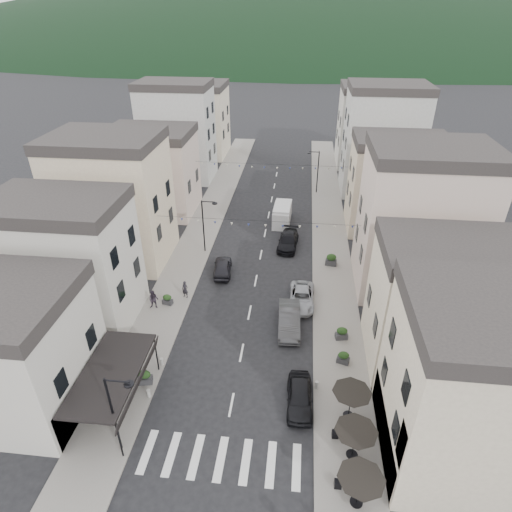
% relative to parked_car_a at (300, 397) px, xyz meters
% --- Properties ---
extents(ground, '(700.00, 700.00, 0.00)m').
position_rel_parked_car_a_xyz_m(ground, '(-4.55, -6.56, -0.73)').
color(ground, black).
rests_on(ground, ground).
extents(sidewalk_left, '(4.00, 76.00, 0.12)m').
position_rel_parked_car_a_xyz_m(sidewalk_left, '(-12.05, 25.44, -0.67)').
color(sidewalk_left, slate).
rests_on(sidewalk_left, ground).
extents(sidewalk_right, '(4.00, 76.00, 0.12)m').
position_rel_parked_car_a_xyz_m(sidewalk_right, '(2.95, 25.44, -0.67)').
color(sidewalk_right, slate).
rests_on(sidewalk_right, ground).
extents(hill_backdrop, '(640.00, 360.00, 70.00)m').
position_rel_parked_car_a_xyz_m(hill_backdrop, '(-4.55, 293.44, -0.73)').
color(hill_backdrop, black).
rests_on(hill_backdrop, ground).
extents(bistro_building, '(10.00, 8.00, 10.00)m').
position_rel_parked_car_a_xyz_m(bistro_building, '(9.95, -2.56, 4.27)').
color(bistro_building, '#C2B49A').
rests_on(bistro_building, ground).
extents(boutique_awning, '(3.77, 7.50, 3.28)m').
position_rel_parked_car_a_xyz_m(boutique_awning, '(-11.80, -1.56, 2.38)').
color(boutique_awning, black).
rests_on(boutique_awning, ground).
extents(buildings_row_left, '(10.20, 54.16, 14.00)m').
position_rel_parked_car_a_xyz_m(buildings_row_left, '(-19.05, 31.19, 5.39)').
color(buildings_row_left, beige).
rests_on(buildings_row_left, ground).
extents(buildings_row_right, '(10.20, 54.16, 14.50)m').
position_rel_parked_car_a_xyz_m(buildings_row_right, '(9.95, 30.04, 5.59)').
color(buildings_row_right, '#C2B49A').
rests_on(buildings_row_right, ground).
extents(cafe_terrace, '(2.50, 8.10, 2.53)m').
position_rel_parked_car_a_xyz_m(cafe_terrace, '(3.15, -3.76, 1.63)').
color(cafe_terrace, black).
rests_on(cafe_terrace, ground).
extents(streetlamp_left_near, '(1.70, 0.56, 6.00)m').
position_rel_parked_car_a_xyz_m(streetlamp_left_near, '(-10.37, -4.56, 2.97)').
color(streetlamp_left_near, black).
rests_on(streetlamp_left_near, ground).
extents(streetlamp_left_far, '(1.70, 0.56, 6.00)m').
position_rel_parked_car_a_xyz_m(streetlamp_left_far, '(-10.37, 19.44, 2.97)').
color(streetlamp_left_far, black).
rests_on(streetlamp_left_far, ground).
extents(streetlamp_right_far, '(1.70, 0.56, 6.00)m').
position_rel_parked_car_a_xyz_m(streetlamp_right_far, '(1.27, 37.44, 2.97)').
color(streetlamp_right_far, black).
rests_on(streetlamp_right_far, ground).
extents(bollards, '(11.66, 10.26, 0.60)m').
position_rel_parked_car_a_xyz_m(bollards, '(-4.55, -1.06, -0.31)').
color(bollards, gray).
rests_on(bollards, ground).
extents(bunting_near, '(19.00, 0.28, 0.62)m').
position_rel_parked_car_a_xyz_m(bunting_near, '(-4.55, 15.44, 4.92)').
color(bunting_near, black).
rests_on(bunting_near, ground).
extents(bunting_far, '(19.00, 0.28, 0.62)m').
position_rel_parked_car_a_xyz_m(bunting_far, '(-4.55, 31.44, 4.92)').
color(bunting_far, black).
rests_on(bunting_far, ground).
extents(parked_car_a, '(1.86, 4.34, 1.46)m').
position_rel_parked_car_a_xyz_m(parked_car_a, '(0.00, 0.00, 0.00)').
color(parked_car_a, black).
rests_on(parked_car_a, ground).
extents(parked_car_b, '(1.99, 5.11, 1.66)m').
position_rel_parked_car_a_xyz_m(parked_car_b, '(-1.04, 7.82, 0.10)').
color(parked_car_b, '#373739').
rests_on(parked_car_b, ground).
extents(parked_car_c, '(2.24, 4.81, 1.33)m').
position_rel_parked_car_a_xyz_m(parked_car_c, '(-0.07, 11.27, -0.06)').
color(parked_car_c, '#9A9CA2').
rests_on(parked_car_c, ground).
extents(parked_car_d, '(2.42, 5.13, 1.45)m').
position_rel_parked_car_a_xyz_m(parked_car_d, '(-1.75, 21.53, -0.01)').
color(parked_car_d, black).
rests_on(parked_car_d, ground).
extents(parked_car_e, '(2.15, 4.37, 1.43)m').
position_rel_parked_car_a_xyz_m(parked_car_e, '(-7.98, 15.44, -0.01)').
color(parked_car_e, black).
rests_on(parked_car_e, ground).
extents(delivery_van, '(2.16, 5.07, 2.40)m').
position_rel_parked_car_a_xyz_m(delivery_van, '(-2.75, 27.46, 0.45)').
color(delivery_van, silver).
rests_on(delivery_van, ground).
extents(pedestrian_a, '(0.69, 0.54, 1.67)m').
position_rel_parked_car_a_xyz_m(pedestrian_a, '(-10.61, 10.93, 0.22)').
color(pedestrian_a, black).
rests_on(pedestrian_a, sidewalk_left).
extents(pedestrian_b, '(0.91, 0.73, 1.79)m').
position_rel_parked_car_a_xyz_m(pedestrian_b, '(-12.93, 9.06, 0.28)').
color(pedestrian_b, '#27202B').
rests_on(pedestrian_b, sidewalk_left).
extents(planter_la, '(1.12, 0.76, 1.15)m').
position_rel_parked_car_a_xyz_m(planter_la, '(-10.89, 0.59, -0.05)').
color(planter_la, '#2E2E31').
rests_on(planter_la, sidewalk_left).
extents(planter_lb, '(0.97, 0.66, 0.99)m').
position_rel_parked_car_a_xyz_m(planter_lb, '(-11.95, 9.74, -0.13)').
color(planter_lb, '#2C2C2E').
rests_on(planter_lb, sidewalk_left).
extents(planter_ra, '(1.02, 0.74, 1.03)m').
position_rel_parked_car_a_xyz_m(planter_ra, '(3.15, 4.13, -0.11)').
color(planter_ra, '#2B2B2D').
rests_on(planter_ra, sidewalk_right).
extents(planter_rb, '(1.05, 0.69, 1.09)m').
position_rel_parked_car_a_xyz_m(planter_rb, '(3.20, 6.81, -0.08)').
color(planter_rb, '#323134').
rests_on(planter_rb, sidewalk_right).
extents(planter_rc, '(1.20, 0.77, 1.27)m').
position_rel_parked_car_a_xyz_m(planter_rc, '(2.81, 17.99, 0.00)').
color(planter_rc, '#2D2D2F').
rests_on(planter_rc, sidewalk_right).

